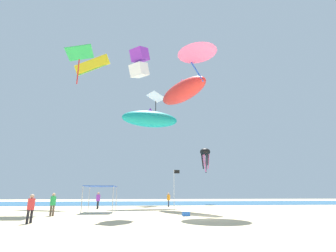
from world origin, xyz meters
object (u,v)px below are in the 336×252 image
object	(u,v)px
banner_flag	(175,186)
canopy_tent	(101,187)
kite_box_purple	(139,62)
person_rightmost	(169,198)
kite_inflatable_red	(183,91)
kite_diamond_white	(156,98)
person_near_tent	(31,206)
kite_diamond_green	(80,55)
person_central	(53,202)
kite_delta_pink	(197,50)
kite_inflatable_teal	(150,119)
kite_octopus_black	(205,153)
cooler_box	(186,214)
person_leftmost	(98,199)
kite_parafoil_yellow	(92,65)

from	to	relation	value
banner_flag	canopy_tent	bearing A→B (deg)	-166.07
kite_box_purple	banner_flag	bearing A→B (deg)	79.18
kite_box_purple	person_rightmost	bearing A→B (deg)	108.32
kite_inflatable_red	kite_diamond_white	size ratio (longest dim) A/B	2.12
person_near_tent	kite_diamond_green	distance (m)	20.51
canopy_tent	person_near_tent	world-z (taller)	canopy_tent
person_central	kite_diamond_white	xyz separation A→B (m)	(8.66, 21.10, 17.16)
canopy_tent	kite_diamond_white	world-z (taller)	kite_diamond_white
person_near_tent	kite_delta_pink	world-z (taller)	kite_delta_pink
kite_diamond_white	kite_inflatable_red	bearing A→B (deg)	-19.80
kite_box_purple	kite_inflatable_teal	world-z (taller)	kite_box_purple
canopy_tent	person_central	size ratio (longest dim) A/B	1.73
person_rightmost	kite_box_purple	xyz separation A→B (m)	(-3.95, -10.66, 13.19)
kite_inflatable_teal	kite_diamond_white	xyz separation A→B (m)	(1.15, 9.58, 6.84)
person_near_tent	kite_octopus_black	size ratio (longest dim) A/B	0.40
banner_flag	cooler_box	xyz separation A→B (m)	(0.08, -6.18, -2.19)
person_near_tent	kite_inflatable_red	world-z (taller)	kite_inflatable_red
kite_inflatable_red	kite_diamond_white	world-z (taller)	kite_diamond_white
person_central	banner_flag	bearing A→B (deg)	-117.06
canopy_tent	kite_inflatable_teal	distance (m)	13.08
person_leftmost	kite_diamond_white	bearing A→B (deg)	-28.58
kite_parafoil_yellow	kite_diamond_white	bearing A→B (deg)	-143.28
kite_diamond_green	kite_box_purple	size ratio (longest dim) A/B	1.36
kite_delta_pink	kite_box_purple	bearing A→B (deg)	-75.09
cooler_box	kite_parafoil_yellow	distance (m)	29.73
person_near_tent	kite_inflatable_teal	size ratio (longest dim) A/B	0.20
person_near_tent	cooler_box	distance (m)	10.38
person_central	kite_box_purple	xyz separation A→B (m)	(6.14, 1.79, 13.21)
cooler_box	person_rightmost	bearing A→B (deg)	89.88
canopy_tent	kite_inflatable_teal	size ratio (longest dim) A/B	0.37
kite_inflatable_teal	kite_diamond_white	world-z (taller)	kite_diamond_white
kite_octopus_black	person_leftmost	bearing A→B (deg)	-88.28
kite_delta_pink	kite_diamond_white	bearing A→B (deg)	-161.92
kite_box_purple	person_near_tent	bearing A→B (deg)	-91.94
kite_parafoil_yellow	person_near_tent	bearing A→B (deg)	106.91
person_rightmost	kite_inflatable_teal	xyz separation A→B (m)	(-2.58, -0.93, 10.30)
person_leftmost	banner_flag	distance (m)	8.93
kite_octopus_black	kite_box_purple	distance (m)	21.96
person_near_tent	cooler_box	xyz separation A→B (m)	(9.64, 3.77, -0.77)
person_near_tent	canopy_tent	bearing A→B (deg)	0.40
banner_flag	kite_diamond_green	bearing A→B (deg)	170.98
cooler_box	kite_delta_pink	world-z (taller)	kite_delta_pink
kite_delta_pink	kite_box_purple	xyz separation A→B (m)	(-6.03, -0.80, -2.22)
person_leftmost	kite_parafoil_yellow	distance (m)	21.94
kite_inflatable_teal	canopy_tent	bearing A→B (deg)	-128.96
person_leftmost	kite_box_purple	bearing A→B (deg)	-148.31
person_rightmost	kite_diamond_green	bearing A→B (deg)	-61.13
kite_inflatable_red	kite_diamond_white	bearing A→B (deg)	163.85
kite_delta_pink	kite_inflatable_teal	bearing A→B (deg)	-145.13
kite_diamond_green	kite_octopus_black	world-z (taller)	kite_diamond_green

